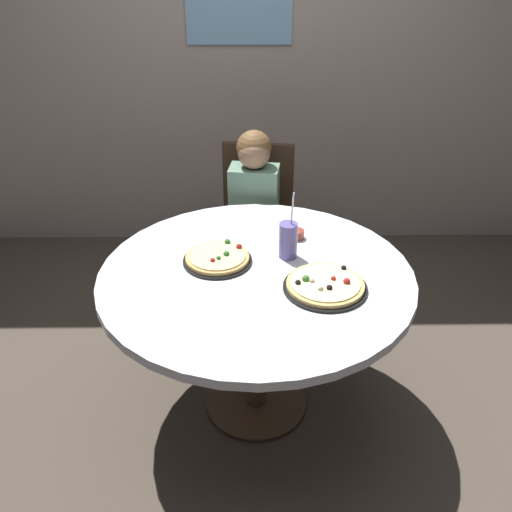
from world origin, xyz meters
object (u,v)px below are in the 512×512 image
at_px(chair_wooden, 256,219).
at_px(pizza_cheese, 218,258).
at_px(sauce_bowl, 297,234).
at_px(dining_table, 256,290).
at_px(diner_child, 252,242).
at_px(pizza_veggie, 325,285).
at_px(soda_cup, 288,240).

distance_m(chair_wooden, pizza_cheese, 0.88).
relative_size(pizza_cheese, sauce_bowl, 4.23).
xyz_separation_m(dining_table, chair_wooden, (0.01, 0.92, -0.13)).
bearing_deg(pizza_cheese, sauce_bowl, 30.12).
bearing_deg(diner_child, chair_wooden, 82.77).
distance_m(pizza_veggie, sauce_bowl, 0.43).
bearing_deg(dining_table, pizza_veggie, -24.85).
relative_size(chair_wooden, soda_cup, 3.09).
distance_m(chair_wooden, soda_cup, 0.86).
xyz_separation_m(pizza_veggie, soda_cup, (-0.13, 0.25, 0.06)).
xyz_separation_m(dining_table, soda_cup, (0.14, 0.13, 0.17)).
relative_size(pizza_veggie, sauce_bowl, 4.80).
bearing_deg(chair_wooden, sauce_bowl, -74.22).
xyz_separation_m(dining_table, pizza_veggie, (0.27, -0.13, 0.10)).
distance_m(pizza_cheese, soda_cup, 0.31).
bearing_deg(dining_table, chair_wooden, 89.22).
bearing_deg(sauce_bowl, diner_child, 114.18).
xyz_separation_m(dining_table, diner_child, (-0.01, 0.74, -0.18)).
relative_size(dining_table, pizza_cheese, 4.44).
xyz_separation_m(chair_wooden, pizza_cheese, (-0.18, -0.83, 0.24)).
distance_m(pizza_veggie, pizza_cheese, 0.48).
bearing_deg(sauce_bowl, dining_table, -122.90).
distance_m(pizza_veggie, soda_cup, 0.29).
xyz_separation_m(pizza_veggie, pizza_cheese, (-0.43, 0.21, -0.00)).
bearing_deg(soda_cup, pizza_veggie, -62.43).
height_order(diner_child, soda_cup, diner_child).
bearing_deg(pizza_cheese, chair_wooden, 78.06).
relative_size(dining_table, diner_child, 1.21).
distance_m(dining_table, sauce_bowl, 0.37).
bearing_deg(pizza_veggie, diner_child, 108.06).
height_order(diner_child, sauce_bowl, diner_child).
xyz_separation_m(pizza_cheese, soda_cup, (0.30, 0.04, 0.06)).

